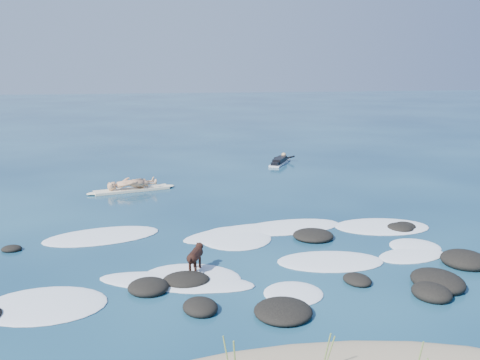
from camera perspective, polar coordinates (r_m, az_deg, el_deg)
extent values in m
plane|color=#0A2642|center=(15.55, -0.60, -6.47)|extent=(160.00, 160.00, 0.00)
cylinder|color=olive|center=(9.02, 9.43, -17.99)|extent=(0.19, 0.11, 0.71)
ellipsoid|color=black|center=(15.89, 7.82, -5.88)|extent=(1.30, 1.28, 0.31)
ellipsoid|color=black|center=(11.38, -4.27, -13.38)|extent=(0.89, 0.99, 0.31)
ellipsoid|color=black|center=(12.69, 19.75, -11.24)|extent=(0.95, 1.06, 0.37)
ellipsoid|color=black|center=(13.32, 20.33, -10.08)|extent=(1.34, 1.53, 0.43)
ellipsoid|color=black|center=(12.44, -9.75, -11.19)|extent=(1.12, 1.13, 0.33)
ellipsoid|color=black|center=(16.00, -23.19, -6.77)|extent=(0.55, 0.44, 0.20)
ellipsoid|color=black|center=(12.73, -5.76, -10.55)|extent=(1.18, 0.99, 0.29)
ellipsoid|color=black|center=(12.99, 12.40, -10.37)|extent=(0.77, 0.88, 0.24)
ellipsoid|color=black|center=(17.24, 16.72, -4.89)|extent=(0.96, 0.98, 0.25)
ellipsoid|color=black|center=(14.90, 22.82, -7.88)|extent=(1.21, 1.29, 0.44)
ellipsoid|color=black|center=(11.23, 4.62, -13.76)|extent=(1.59, 1.62, 0.32)
ellipsoid|color=black|center=(17.46, 17.14, -4.72)|extent=(0.92, 0.94, 0.22)
ellipsoid|color=white|center=(15.08, 17.84, -7.66)|extent=(2.18, 1.53, 0.12)
ellipsoid|color=white|center=(15.79, 18.17, -6.77)|extent=(1.41, 1.42, 0.12)
ellipsoid|color=white|center=(12.80, -6.83, -10.75)|extent=(3.92, 2.27, 0.12)
ellipsoid|color=white|center=(15.74, -0.49, -6.20)|extent=(2.28, 2.42, 0.12)
ellipsoid|color=white|center=(17.38, 14.88, -4.83)|extent=(3.17, 2.17, 0.12)
ellipsoid|color=white|center=(14.14, 9.62, -8.56)|extent=(2.94, 1.88, 0.12)
ellipsoid|color=white|center=(17.55, 16.09, -4.73)|extent=(1.31, 1.13, 0.12)
ellipsoid|color=white|center=(13.00, -5.18, -10.35)|extent=(2.91, 2.58, 0.12)
ellipsoid|color=white|center=(12.19, 5.72, -11.95)|extent=(1.66, 1.65, 0.12)
ellipsoid|color=white|center=(16.41, -14.50, -5.83)|extent=(3.67, 2.36, 0.12)
ellipsoid|color=white|center=(16.17, -0.59, -5.69)|extent=(3.60, 2.38, 0.12)
ellipsoid|color=white|center=(16.82, 5.28, -5.02)|extent=(3.57, 1.99, 0.12)
ellipsoid|color=white|center=(12.31, -20.16, -12.44)|extent=(2.76, 2.12, 0.12)
ellipsoid|color=white|center=(13.40, -4.85, -9.63)|extent=(1.10, 0.90, 0.12)
cube|color=#F8EEC7|center=(21.87, -11.46, -1.03)|extent=(3.03, 1.37, 0.10)
ellipsoid|color=#F8EEC7|center=(22.25, -7.75, -0.66)|extent=(0.66, 0.48, 0.11)
ellipsoid|color=#F8EEC7|center=(21.58, -15.29, -1.40)|extent=(0.66, 0.48, 0.11)
imported|color=tan|center=(21.66, -11.57, 1.59)|extent=(0.63, 0.80, 1.93)
cube|color=white|center=(27.32, 4.26, 1.83)|extent=(1.58, 2.27, 0.08)
ellipsoid|color=white|center=(28.42, 4.85, 2.23)|extent=(0.49, 0.57, 0.09)
cube|color=black|center=(27.30, 4.26, 2.15)|extent=(1.06, 1.44, 0.23)
sphere|color=tan|center=(28.05, 4.69, 2.68)|extent=(0.33, 0.33, 0.24)
cylinder|color=black|center=(28.30, 4.19, 2.50)|extent=(0.58, 0.16, 0.26)
cylinder|color=black|center=(28.16, 5.35, 2.43)|extent=(0.43, 0.51, 0.26)
cube|color=black|center=(26.56, 3.83, 1.78)|extent=(0.59, 0.68, 0.15)
cylinder|color=black|center=(13.14, -4.85, -8.00)|extent=(0.44, 0.59, 0.26)
sphere|color=black|center=(13.36, -4.54, -7.65)|extent=(0.35, 0.35, 0.27)
sphere|color=black|center=(12.93, -5.16, -8.36)|extent=(0.32, 0.32, 0.25)
sphere|color=black|center=(13.47, -4.36, -7.07)|extent=(0.25, 0.25, 0.19)
cone|color=black|center=(13.58, -4.22, -6.96)|extent=(0.14, 0.15, 0.10)
cone|color=black|center=(13.45, -4.58, -6.75)|extent=(0.11, 0.09, 0.09)
cone|color=black|center=(13.42, -4.17, -6.78)|extent=(0.11, 0.09, 0.09)
cylinder|color=black|center=(13.43, -4.88, -8.83)|extent=(0.08, 0.08, 0.35)
cylinder|color=black|center=(13.39, -4.31, -8.88)|extent=(0.08, 0.08, 0.35)
cylinder|color=black|center=(13.10, -5.36, -9.39)|extent=(0.08, 0.08, 0.35)
cylinder|color=black|center=(13.06, -4.77, -9.45)|extent=(0.08, 0.08, 0.35)
cylinder|color=black|center=(12.81, -5.33, -8.35)|extent=(0.14, 0.25, 0.15)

